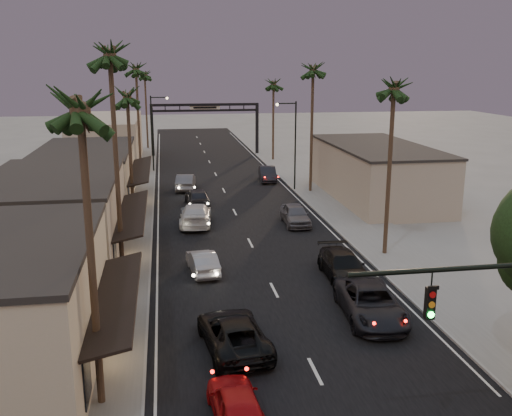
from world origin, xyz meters
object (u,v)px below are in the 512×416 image
object	(u,v)px
palm_lb	(109,48)
palm_ld	(136,66)
palm_rc	(274,81)
oncoming_red	(237,405)
streetlight_left	(154,127)
oncoming_pickup	(233,333)
streetlight_right	(293,138)
oncoming_silver	(203,262)
palm_la	(79,97)
arch	(205,116)
palm_ra	(394,82)
palm_rb	(313,66)
curbside_near	(371,303)
curbside_black	(343,266)
palm_lc	(127,91)
palm_far	(145,72)

from	to	relation	value
palm_lb	palm_ld	xyz separation A→B (m)	(0.00, 33.00, -0.97)
palm_rc	oncoming_red	distance (m)	59.12
streetlight_left	oncoming_pickup	bearing A→B (deg)	-85.24
palm_rc	palm_ld	bearing A→B (deg)	-152.38
palm_lb	palm_ld	bearing A→B (deg)	90.00
streetlight_right	oncoming_silver	distance (m)	25.33
streetlight_right	oncoming_silver	xyz separation A→B (m)	(-10.73, -22.47, -4.63)
streetlight_left	palm_la	xyz separation A→B (m)	(-1.68, -49.00, 6.11)
palm_la	oncoming_silver	xyz separation A→B (m)	(4.79, 13.53, -10.74)
arch	streetlight_left	distance (m)	13.85
streetlight_right	streetlight_left	size ratio (longest dim) A/B	1.00
palm_ra	oncoming_silver	bearing A→B (deg)	-173.26
palm_la	palm_rb	distance (m)	39.01
palm_lb	curbside_near	bearing A→B (deg)	-30.20
streetlight_right	palm_rc	bearing A→B (deg)	84.95
palm_la	palm_ra	distance (m)	22.82
oncoming_silver	curbside_black	world-z (taller)	curbside_black
streetlight_right	palm_rc	world-z (taller)	palm_rc
palm_la	curbside_near	world-z (taller)	palm_la
palm_lb	oncoming_pickup	bearing A→B (deg)	-60.09
palm_ra	oncoming_pickup	xyz separation A→B (m)	(-11.73, -11.50, -10.66)
curbside_black	palm_rc	bearing A→B (deg)	86.06
streetlight_right	curbside_black	bearing A→B (deg)	-95.69
palm_lb	palm_ra	size ratio (longest dim) A/B	1.15
arch	palm_ld	size ratio (longest dim) A/B	1.07
streetlight_left	oncoming_silver	world-z (taller)	streetlight_left
palm_ld	streetlight_left	bearing A→B (deg)	60.75
oncoming_red	curbside_near	world-z (taller)	curbside_near
arch	palm_rb	size ratio (longest dim) A/B	1.07
streetlight_right	palm_ra	distance (m)	21.94
palm_rb	curbside_black	xyz separation A→B (m)	(-4.16, -23.90, -11.61)
palm_lc	palm_ld	xyz separation A→B (m)	(0.00, 19.00, 1.95)
palm_lb	oncoming_silver	distance (m)	13.57
palm_lc	curbside_black	bearing A→B (deg)	-50.64
oncoming_red	oncoming_pickup	distance (m)	5.53
palm_la	curbside_black	distance (m)	20.16
palm_la	curbside_near	size ratio (longest dim) A/B	2.20
palm_lc	oncoming_red	distance (m)	30.98
palm_ld	palm_far	xyz separation A→B (m)	(0.30, 23.00, -0.97)
oncoming_silver	palm_ld	bearing A→B (deg)	-88.33
oncoming_silver	streetlight_right	bearing A→B (deg)	-122.25
palm_rc	palm_lc	bearing A→B (deg)	-121.56
palm_rc	curbside_black	size ratio (longest dim) A/B	2.21
palm_ra	palm_rc	xyz separation A→B (m)	(0.00, 40.00, -0.97)
curbside_black	streetlight_right	bearing A→B (deg)	85.78
palm_la	palm_lc	distance (m)	27.02
palm_lb	streetlight_right	bearing A→B (deg)	55.99
palm_rb	oncoming_silver	distance (m)	27.43
palm_rb	oncoming_pickup	bearing A→B (deg)	-110.43
palm_rb	oncoming_silver	xyz separation A→B (m)	(-12.41, -21.47, -11.72)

